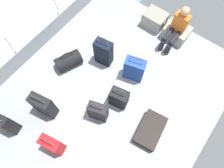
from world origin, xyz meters
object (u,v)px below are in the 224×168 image
at_px(suitcase_3, 98,112).
at_px(suitcase_6, 134,69).
at_px(cargo_crate_0, 155,20).
at_px(suitcase_2, 119,98).
at_px(suitcase_7, 150,130).
at_px(cargo_crate_1, 176,32).
at_px(passenger_seated, 177,27).
at_px(suitcase_0, 104,53).
at_px(suitcase_4, 44,106).
at_px(suitcase_5, 5,123).
at_px(duffel_bag, 68,61).
at_px(suitcase_1, 53,145).

xyz_separation_m(suitcase_3, suitcase_6, (0.04, 1.24, 0.03)).
bearing_deg(cargo_crate_0, suitcase_6, -74.52).
height_order(suitcase_2, suitcase_7, suitcase_2).
relative_size(cargo_crate_1, passenger_seated, 0.60).
bearing_deg(suitcase_0, suitcase_4, -96.49).
bearing_deg(passenger_seated, suitcase_5, -111.50).
relative_size(suitcase_7, duffel_bag, 1.15).
relative_size(suitcase_1, suitcase_3, 1.01).
xyz_separation_m(suitcase_1, suitcase_3, (0.28, 1.03, -0.01)).
xyz_separation_m(suitcase_0, suitcase_4, (-0.20, -1.73, -0.02)).
distance_m(cargo_crate_0, suitcase_1, 3.83).
relative_size(suitcase_2, duffel_bag, 1.02).
distance_m(passenger_seated, duffel_bag, 2.63).
distance_m(suitcase_2, suitcase_5, 2.31).
relative_size(suitcase_2, suitcase_3, 0.95).
xyz_separation_m(suitcase_5, suitcase_7, (2.35, 1.67, -0.23)).
bearing_deg(suitcase_6, suitcase_2, -80.44).
relative_size(cargo_crate_0, suitcase_6, 0.75).
xyz_separation_m(passenger_seated, suitcase_5, (-1.54, -3.92, -0.19)).
bearing_deg(suitcase_7, suitcase_2, 171.98).
bearing_deg(suitcase_6, suitcase_7, -40.38).
distance_m(suitcase_2, suitcase_3, 0.52).
bearing_deg(suitcase_0, suitcase_1, -77.81).
relative_size(cargo_crate_1, suitcase_0, 0.70).
relative_size(cargo_crate_0, suitcase_5, 0.67).
relative_size(cargo_crate_1, suitcase_1, 0.83).
bearing_deg(suitcase_1, duffel_bag, 123.80).
bearing_deg(passenger_seated, suitcase_1, -98.28).
height_order(cargo_crate_0, suitcase_6, suitcase_6).
bearing_deg(suitcase_1, suitcase_7, 46.44).
bearing_deg(suitcase_2, suitcase_1, -106.18).
bearing_deg(suitcase_7, suitcase_6, 139.62).
bearing_deg(cargo_crate_1, suitcase_4, -109.53).
bearing_deg(suitcase_3, suitcase_4, -148.59).
bearing_deg(suitcase_7, suitcase_0, 156.80).
distance_m(suitcase_0, suitcase_2, 1.12).
bearing_deg(suitcase_7, suitcase_5, -144.63).
bearing_deg(suitcase_1, suitcase_0, 102.19).
bearing_deg(suitcase_3, suitcase_0, 123.32).
bearing_deg(suitcase_4, suitcase_2, 44.17).
height_order(passenger_seated, duffel_bag, passenger_seated).
height_order(suitcase_4, suitcase_5, suitcase_5).
xyz_separation_m(suitcase_3, suitcase_4, (-0.95, -0.58, 0.05)).
bearing_deg(suitcase_1, cargo_crate_1, 82.10).
distance_m(passenger_seated, suitcase_5, 4.21).
bearing_deg(duffel_bag, passenger_seated, 52.26).
height_order(passenger_seated, suitcase_1, passenger_seated).
xyz_separation_m(suitcase_2, suitcase_6, (-0.12, 0.74, 0.05)).
distance_m(cargo_crate_0, suitcase_0, 1.70).
height_order(suitcase_5, duffel_bag, suitcase_5).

